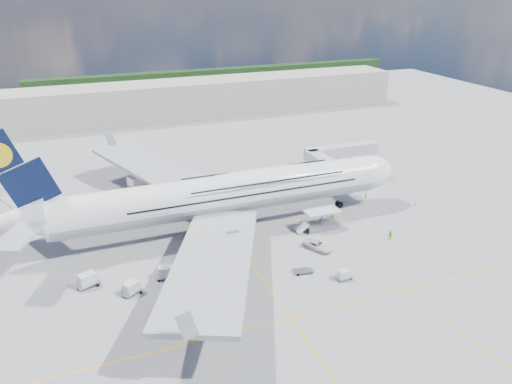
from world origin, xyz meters
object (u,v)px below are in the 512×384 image
object	(u,v)px
dolly_back	(131,288)
cone_wing_left_outer	(144,198)
crew_nose	(366,195)
crew_tug	(247,255)
cone_wing_right_inner	(232,249)
crew_loader	(390,235)
cone_wing_left_inner	(186,200)
catering_truck_inner	(144,185)
dolly_row_b	(180,285)
dolly_nose_far	(344,274)
baggage_tug	(220,299)
dolly_row_c	(166,272)
jet_bridge	(335,157)
airliner	(225,194)
service_van	(317,245)
crew_van	(333,212)
cargo_loader	(320,222)
catering_truck_outer	(150,178)
cone_wing_right_outer	(228,319)
dolly_nose_near	(303,271)
crew_wing	(189,298)
cone_nose	(415,204)
dolly_row_a	(87,280)

from	to	relation	value
dolly_back	cone_wing_left_outer	xyz separation A→B (m)	(7.55, 34.57, -0.75)
crew_nose	crew_tug	xyz separation A→B (m)	(-32.67, -14.63, 0.10)
cone_wing_right_inner	crew_loader	bearing A→B (deg)	-13.68
crew_tug	cone_wing_left_inner	world-z (taller)	crew_tug
catering_truck_inner	cone_wing_left_outer	bearing A→B (deg)	-126.07
dolly_row_b	cone_wing_left_outer	xyz separation A→B (m)	(0.59, 36.43, -0.65)
dolly_nose_far	baggage_tug	size ratio (longest dim) A/B	0.84
baggage_tug	cone_wing_right_inner	world-z (taller)	baggage_tug
dolly_row_c	cone_wing_left_outer	bearing A→B (deg)	91.72
dolly_row_c	cone_wing_left_outer	size ratio (longest dim) A/B	5.34
dolly_row_b	jet_bridge	bearing A→B (deg)	49.75
airliner	service_van	bearing A→B (deg)	-48.74
dolly_row_c	crew_nose	size ratio (longest dim) A/B	2.03
catering_truck_inner	crew_loader	size ratio (longest dim) A/B	3.91
crew_nose	crew_van	world-z (taller)	crew_van
dolly_back	cone_wing_left_outer	distance (m)	35.39
cargo_loader	catering_truck_outer	xyz separation A→B (m)	(-26.06, 33.17, 0.50)
crew_tug	cone_wing_right_outer	size ratio (longest dim) A/B	3.16
dolly_nose_near	crew_van	bearing A→B (deg)	56.40
crew_wing	cone_wing_right_inner	size ratio (longest dim) A/B	2.91
dolly_row_b	cone_nose	bearing A→B (deg)	29.21
cone_wing_left_outer	service_van	bearing A→B (deg)	-52.92
dolly_row_c	crew_van	bearing A→B (deg)	20.54
dolly_nose_far	catering_truck_outer	bearing A→B (deg)	109.12
catering_truck_inner	service_van	xyz separation A→B (m)	(23.92, -36.03, -1.26)
crew_wing	cone_wing_left_outer	world-z (taller)	crew_wing
dolly_row_a	dolly_nose_near	bearing A→B (deg)	-36.59
jet_bridge	dolly_row_a	xyz separation A→B (m)	(-55.48, -22.40, -5.68)
cone_wing_left_outer	cone_wing_right_inner	xyz separation A→B (m)	(10.55, -27.79, 0.00)
cone_wing_right_inner	catering_truck_inner	bearing A→B (deg)	107.44
crew_tug	airliner	bearing A→B (deg)	91.24
dolly_nose_far	crew_loader	size ratio (longest dim) A/B	1.35
dolly_nose_near	cone_wing_right_inner	bearing A→B (deg)	136.28
crew_van	crew_nose	bearing A→B (deg)	-92.60
airliner	jet_bridge	distance (m)	31.50
dolly_nose_near	cone_nose	bearing A→B (deg)	32.23
service_van	cone_wing_right_inner	bearing A→B (deg)	132.94
dolly_row_a	cone_wing_left_outer	xyz separation A→B (m)	(13.54, 30.13, -0.87)
dolly_row_b	crew_nose	bearing A→B (deg)	38.88
baggage_tug	crew_loader	xyz separation A→B (m)	(34.47, 7.19, 0.12)
airliner	dolly_nose_far	xyz separation A→B (m)	(11.71, -24.06, -6.00)
crew_van	crew_wing	bearing A→B (deg)	89.76
catering_truck_inner	cone_wing_left_inner	xyz separation A→B (m)	(7.49, -7.32, -1.73)
crew_loader	cone_wing_right_inner	size ratio (longest dim) A/B	3.08
dolly_nose_near	crew_loader	size ratio (longest dim) A/B	1.66
jet_bridge	dolly_row_a	world-z (taller)	jet_bridge
catering_truck_outer	crew_nose	size ratio (longest dim) A/B	4.11
baggage_tug	cone_wing_right_outer	bearing A→B (deg)	-89.88
crew_loader	cone_wing_left_inner	bearing A→B (deg)	178.12
crew_van	cone_wing_right_outer	xyz separation A→B (m)	(-29.77, -23.65, -0.72)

